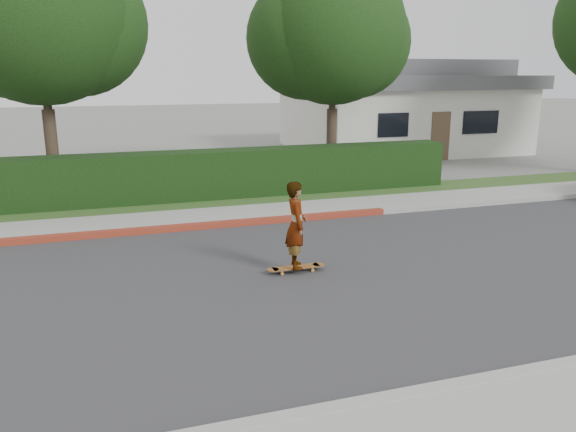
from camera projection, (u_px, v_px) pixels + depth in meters
name	position (u px, v px, depth m)	size (l,w,h in m)	color
ground	(431.00, 266.00, 11.15)	(120.00, 120.00, 0.00)	slate
road	(431.00, 266.00, 11.15)	(60.00, 8.00, 0.01)	#2D2D30
curb_far	(348.00, 214.00, 14.91)	(60.00, 0.20, 0.15)	#9E9E99
curb_red_section	(156.00, 230.00, 13.42)	(12.00, 0.21, 0.15)	maroon
sidewalk_far	(335.00, 207.00, 15.75)	(60.00, 1.60, 0.12)	gray
planting_strip	(315.00, 196.00, 17.22)	(60.00, 1.60, 0.10)	#2D4C1E
hedge	(214.00, 176.00, 16.71)	(15.00, 1.00, 1.50)	black
tree_left	(38.00, 16.00, 15.61)	(5.99, 5.21, 8.00)	#33261C
tree_center	(331.00, 36.00, 18.85)	(5.66, 4.84, 7.44)	#33261C
house	(400.00, 106.00, 27.76)	(10.60, 8.60, 4.30)	beige
skateboard	(296.00, 268.00, 10.75)	(1.15, 0.23, 0.11)	#BA7C33
skateboarder	(296.00, 225.00, 10.54)	(0.61, 0.40, 1.66)	white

